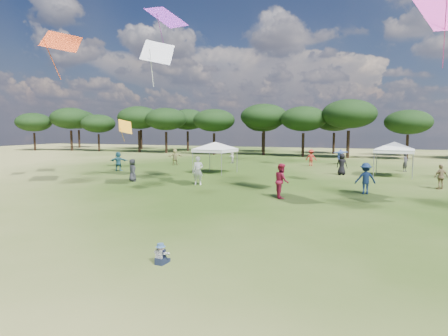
{
  "coord_description": "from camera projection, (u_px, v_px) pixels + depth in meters",
  "views": [
    {
      "loc": [
        5.42,
        -6.7,
        3.76
      ],
      "look_at": [
        0.6,
        6.0,
        2.34
      ],
      "focal_mm": 30.0,
      "sensor_mm": 36.0,
      "label": 1
    }
  ],
  "objects": [
    {
      "name": "tent_right",
      "position": [
        394.0,
        143.0,
        29.42
      ],
      "size": [
        5.81,
        5.81,
        3.06
      ],
      "rotation": [
        0.0,
        0.0,
        -0.1
      ],
      "color": "gray",
      "rests_on": "ground"
    },
    {
      "name": "tent_left",
      "position": [
        215.0,
        143.0,
        31.8
      ],
      "size": [
        5.92,
        5.92,
        2.97
      ],
      "rotation": [
        0.0,
        0.0,
        -0.14
      ],
      "color": "gray",
      "rests_on": "ground"
    },
    {
      "name": "tree_line",
      "position": [
        343.0,
        117.0,
        51.21
      ],
      "size": [
        108.78,
        17.63,
        7.77
      ],
      "color": "black",
      "rests_on": "ground"
    },
    {
      "name": "festival_crowd",
      "position": [
        275.0,
        163.0,
        31.73
      ],
      "size": [
        28.79,
        23.26,
        1.92
      ],
      "color": "#A21B39",
      "rests_on": "ground"
    },
    {
      "name": "ground",
      "position": [
        106.0,
        294.0,
        8.54
      ],
      "size": [
        140.0,
        140.0,
        0.0
      ],
      "primitive_type": "plane",
      "color": "#334C17",
      "rests_on": "ground"
    },
    {
      "name": "toddler",
      "position": [
        161.0,
        255.0,
        10.44
      ],
      "size": [
        0.4,
        0.45,
        0.59
      ],
      "rotation": [
        0.0,
        0.0,
        -0.07
      ],
      "color": "#151C31",
      "rests_on": "ground"
    }
  ]
}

